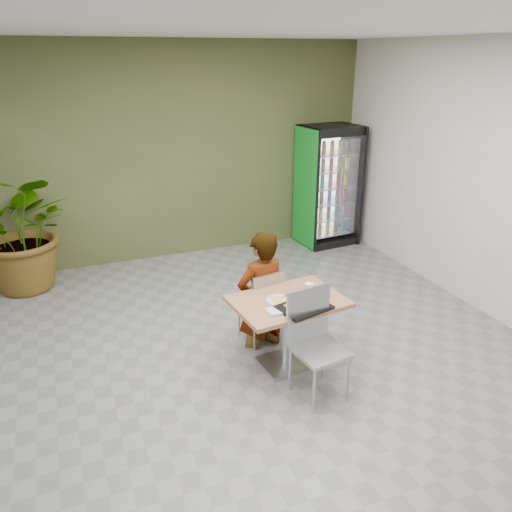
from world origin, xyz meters
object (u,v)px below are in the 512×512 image
object	(u,v)px
chair_far	(264,302)
beverage_fridge	(328,186)
chair_near	(314,334)
potted_plant	(24,230)
seated_woman	(261,302)
cafeteria_tray	(304,307)
dining_table	(288,318)
soda_cup	(309,291)

from	to	relation	value
chair_far	beverage_fridge	world-z (taller)	beverage_fridge
chair_near	potted_plant	bearing A→B (deg)	119.05
chair_far	seated_woman	bearing A→B (deg)	-79.04
chair_near	potted_plant	size ratio (longest dim) A/B	0.62
chair_far	seated_woman	size ratio (longest dim) A/B	0.55
cafeteria_tray	beverage_fridge	size ratio (longest dim) A/B	0.24
seated_woman	potted_plant	world-z (taller)	potted_plant
seated_woman	beverage_fridge	world-z (taller)	beverage_fridge
chair_far	cafeteria_tray	xyz separation A→B (m)	(0.12, -0.69, 0.25)
chair_near	beverage_fridge	xyz separation A→B (m)	(2.11, 3.51, 0.37)
chair_far	potted_plant	distance (m)	3.48
dining_table	potted_plant	distance (m)	3.86
chair_near	seated_woman	xyz separation A→B (m)	(-0.13, 0.96, -0.10)
seated_woman	soda_cup	xyz separation A→B (m)	(0.29, -0.54, 0.32)
dining_table	soda_cup	world-z (taller)	soda_cup
dining_table	seated_woman	xyz separation A→B (m)	(-0.08, 0.50, -0.04)
chair_near	beverage_fridge	size ratio (longest dim) A/B	0.53
chair_far	cafeteria_tray	world-z (taller)	chair_far
chair_near	potted_plant	distance (m)	4.25
cafeteria_tray	potted_plant	world-z (taller)	potted_plant
dining_table	cafeteria_tray	xyz separation A→B (m)	(0.06, -0.23, 0.23)
chair_far	beverage_fridge	xyz separation A→B (m)	(2.22, 2.59, 0.46)
beverage_fridge	potted_plant	size ratio (longest dim) A/B	1.18
soda_cup	seated_woman	bearing A→B (deg)	117.99
chair_near	beverage_fridge	distance (m)	4.12
dining_table	chair_far	world-z (taller)	chair_far
dining_table	soda_cup	bearing A→B (deg)	-10.18
chair_far	chair_near	size ratio (longest dim) A/B	0.85
seated_woman	cafeteria_tray	size ratio (longest dim) A/B	3.35
dining_table	potted_plant	bearing A→B (deg)	129.59
seated_woman	potted_plant	xyz separation A→B (m)	(-2.37, 2.46, 0.33)
chair_far	seated_woman	distance (m)	0.05
chair_near	beverage_fridge	world-z (taller)	beverage_fridge
chair_near	soda_cup	xyz separation A→B (m)	(0.16, 0.43, 0.22)
cafeteria_tray	beverage_fridge	xyz separation A→B (m)	(2.10, 3.28, 0.21)
chair_far	potted_plant	bearing A→B (deg)	-55.82
chair_near	soda_cup	size ratio (longest dim) A/B	6.71
chair_far	cafeteria_tray	size ratio (longest dim) A/B	1.83
beverage_fridge	potted_plant	world-z (taller)	beverage_fridge
seated_woman	beverage_fridge	bearing A→B (deg)	-140.75
seated_woman	beverage_fridge	size ratio (longest dim) A/B	0.82
beverage_fridge	dining_table	bearing A→B (deg)	-130.23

